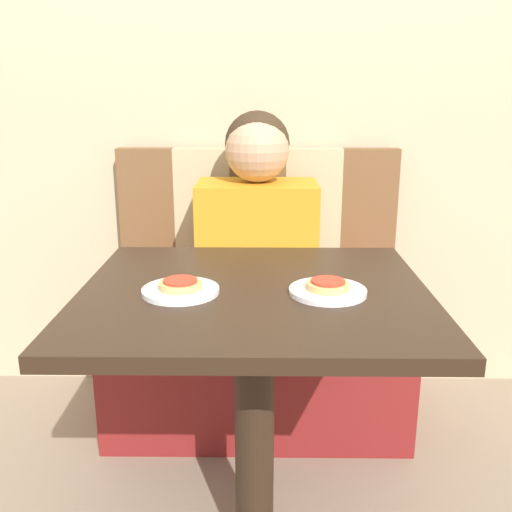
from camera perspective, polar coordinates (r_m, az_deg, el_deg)
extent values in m
cube|color=#C6B28E|center=(2.28, 0.21, 18.53)|extent=(7.00, 0.05, 2.60)
cube|color=maroon|center=(2.18, 0.11, -10.62)|extent=(1.08, 0.54, 0.44)
cube|color=brown|center=(2.29, -10.70, 3.61)|extent=(0.22, 0.06, 0.55)
cube|color=tan|center=(2.25, -5.32, 3.64)|extent=(0.22, 0.06, 0.55)
cube|color=brown|center=(2.24, 0.18, 3.64)|extent=(0.22, 0.06, 0.55)
cube|color=tan|center=(2.25, 5.67, 3.61)|extent=(0.22, 0.06, 0.55)
cube|color=brown|center=(2.28, 11.08, 3.55)|extent=(0.22, 0.06, 0.55)
cube|color=black|center=(1.35, -0.17, -3.94)|extent=(0.82, 0.73, 0.03)
cylinder|color=black|center=(1.52, -0.16, -17.45)|extent=(0.10, 0.10, 0.72)
cube|color=orange|center=(2.02, 0.11, 0.90)|extent=(0.42, 0.26, 0.46)
sphere|color=tan|center=(1.96, 0.12, 10.53)|extent=(0.22, 0.22, 0.22)
sphere|color=#382819|center=(1.99, 0.13, 11.17)|extent=(0.22, 0.22, 0.22)
cylinder|color=white|center=(1.32, -7.55, -3.45)|extent=(0.18, 0.18, 0.01)
cylinder|color=white|center=(1.32, 7.19, -3.52)|extent=(0.18, 0.18, 0.01)
cylinder|color=tan|center=(1.32, -7.57, -2.89)|extent=(0.10, 0.10, 0.02)
cylinder|color=#B73823|center=(1.31, -7.59, -2.46)|extent=(0.08, 0.08, 0.01)
cylinder|color=tan|center=(1.31, 7.21, -2.95)|extent=(0.10, 0.10, 0.02)
cylinder|color=#B73823|center=(1.31, 7.22, -2.52)|extent=(0.08, 0.08, 0.01)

